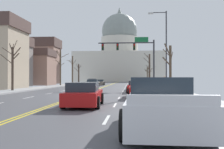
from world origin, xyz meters
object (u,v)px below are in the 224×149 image
(street_lamp_right, at_px, (164,44))
(signal_gantry, at_px, (134,51))
(pickup_truck_near_04, at_px, (161,105))
(sedan_oncoming_02, at_px, (92,81))
(sedan_oncoming_00, at_px, (92,83))
(sedan_near_00, at_px, (137,86))
(sedan_near_02, at_px, (141,90))
(bicycle_parked, at_px, (176,89))
(pedestrian_00, at_px, (165,82))
(sedan_near_03, at_px, (84,95))
(sedan_oncoming_01, at_px, (100,82))
(sedan_near_01, at_px, (136,87))

(street_lamp_right, bearing_deg, signal_gantry, 110.13)
(pickup_truck_near_04, bearing_deg, sedan_oncoming_02, 100.38)
(sedan_oncoming_00, bearing_deg, sedan_near_00, -56.15)
(sedan_near_02, height_order, bicycle_parked, sedan_near_02)
(street_lamp_right, xyz_separation_m, pedestrian_00, (0.60, 4.41, -4.10))
(signal_gantry, relative_size, bicycle_parked, 4.47)
(sedan_near_02, distance_m, sedan_oncoming_00, 24.07)
(signal_gantry, height_order, pedestrian_00, signal_gantry)
(sedan_near_03, xyz_separation_m, pickup_truck_near_04, (3.46, -6.06, 0.11))
(signal_gantry, xyz_separation_m, sedan_oncoming_01, (-6.72, 16.16, -4.70))
(sedan_near_02, bearing_deg, pedestrian_00, 75.26)
(bicycle_parked, bearing_deg, pickup_truck_near_04, -101.03)
(pedestrian_00, bearing_deg, pickup_truck_near_04, -97.34)
(street_lamp_right, height_order, bicycle_parked, street_lamp_right)
(pedestrian_00, bearing_deg, street_lamp_right, -97.77)
(street_lamp_right, height_order, sedan_near_01, street_lamp_right)
(pickup_truck_near_04, height_order, sedan_oncoming_00, pickup_truck_near_04)
(signal_gantry, xyz_separation_m, pickup_truck_near_04, (0.50, -29.40, -4.53))
(sedan_near_02, distance_m, pedestrian_00, 13.29)
(street_lamp_right, xyz_separation_m, sedan_oncoming_02, (-12.98, 35.61, -4.55))
(street_lamp_right, bearing_deg, pedestrian_00, 82.23)
(pickup_truck_near_04, relative_size, sedan_oncoming_01, 1.24)
(sedan_oncoming_01, bearing_deg, pickup_truck_near_04, -80.99)
(sedan_oncoming_02, height_order, pedestrian_00, pedestrian_00)
(pickup_truck_near_04, bearing_deg, sedan_oncoming_01, 99.01)
(sedan_oncoming_01, height_order, sedan_oncoming_02, sedan_oncoming_02)
(pickup_truck_near_04, relative_size, sedan_oncoming_02, 1.28)
(sedan_near_02, bearing_deg, sedan_oncoming_00, 107.13)
(sedan_near_00, bearing_deg, pedestrian_00, 4.72)
(signal_gantry, relative_size, pickup_truck_near_04, 1.38)
(sedan_near_03, distance_m, pickup_truck_near_04, 6.98)
(sedan_oncoming_00, bearing_deg, street_lamp_right, -55.89)
(pickup_truck_near_04, bearing_deg, sedan_near_00, 90.49)
(street_lamp_right, height_order, sedan_near_02, street_lamp_right)
(signal_gantry, bearing_deg, sedan_near_02, -88.75)
(pedestrian_00, bearing_deg, sedan_near_02, -104.74)
(sedan_oncoming_02, height_order, bicycle_parked, sedan_oncoming_02)
(sedan_oncoming_00, relative_size, sedan_oncoming_02, 0.98)
(street_lamp_right, distance_m, bicycle_parked, 6.41)
(sedan_near_00, xyz_separation_m, sedan_oncoming_01, (-7.01, 20.63, -0.01))
(sedan_near_03, height_order, sedan_oncoming_02, sedan_near_03)
(pickup_truck_near_04, bearing_deg, sedan_near_01, 91.09)
(sedan_near_02, relative_size, pedestrian_00, 2.90)
(street_lamp_right, distance_m, sedan_near_03, 16.60)
(signal_gantry, distance_m, sedan_near_01, 11.00)
(sedan_near_00, bearing_deg, sedan_near_02, -89.62)
(sedan_near_01, height_order, pickup_truck_near_04, pickup_truck_near_04)
(sedan_near_01, distance_m, bicycle_parked, 4.68)
(sedan_oncoming_01, distance_m, bicycle_parked, 30.95)
(sedan_oncoming_01, height_order, bicycle_parked, sedan_oncoming_01)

